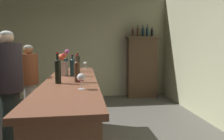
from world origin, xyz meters
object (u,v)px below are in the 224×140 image
Objects in this scene: wine_bottle_chardonnay at (73,66)px; patron_in_navy at (10,87)px; bar_counter at (72,120)px; wine_bottle_syrah at (78,63)px; display_cabinet at (142,66)px; cheese_plate at (64,70)px; display_bottle_left at (133,32)px; display_bottle_center at (143,32)px; display_bottle_right at (152,32)px; wine_bottle_pinot at (58,70)px; wine_bottle_rose at (77,70)px; wine_glass_front at (85,64)px; display_bottle_midleft at (138,32)px; flower_arrangement at (63,64)px; display_bottle_midright at (147,31)px; wine_glass_mid at (81,78)px; wine_bottle_riesling at (66,64)px; patron_in_grey at (30,80)px.

wine_bottle_chardonnay is 0.92m from patron_in_navy.
wine_bottle_syrah is (0.06, 0.78, 0.68)m from bar_counter.
wine_bottle_syrah is at bearing 85.74° from bar_counter.
wine_bottle_chardonnay is (-1.82, -2.92, 0.30)m from display_cabinet.
wine_bottle_syrah is at bearing -37.64° from cheese_plate.
display_bottle_left is at bearing 62.26° from wine_bottle_chardonnay.
display_bottle_left is 0.29m from display_bottle_center.
cheese_plate is 3.29m from display_bottle_right.
wine_bottle_chardonnay is 0.50m from wine_bottle_syrah.
wine_bottle_pinot is at bearing -87.80° from cheese_plate.
wine_bottle_rose reaches higher than wine_glass_front.
display_bottle_midleft is (1.81, 3.48, 0.66)m from wine_bottle_pinot.
wine_bottle_chardonnay is 0.85× the size of wine_bottle_pinot.
wine_bottle_chardonnay is 0.80× the size of flower_arrangement.
display_bottle_midright is (1.96, 2.92, 0.69)m from wine_bottle_chardonnay.
patron_in_navy reaches higher than wine_bottle_pinot.
display_bottle_midright is at bearing 58.51° from bar_counter.
display_bottle_left is at bearing 66.90° from wine_bottle_rose.
display_bottle_right reaches higher than display_cabinet.
display_bottle_center reaches higher than display_bottle_midleft.
cheese_plate is (-0.31, 1.58, -0.10)m from wine_glass_mid.
wine_bottle_syrah is at bearing 91.29° from wine_bottle_rose.
display_bottle_left is 0.81× the size of display_bottle_midright.
display_bottle_left reaches higher than wine_glass_mid.
wine_glass_front is 0.47× the size of display_bottle_left.
wine_glass_mid is 0.49× the size of display_bottle_center.
display_bottle_left is at bearing 64.38° from wine_bottle_pinot.
wine_glass_front is at bearing -124.39° from display_bottle_left.
display_bottle_midleft reaches higher than wine_bottle_chardonnay.
wine_bottle_pinot reaches higher than wine_bottle_rose.
display_bottle_left is 0.88× the size of display_bottle_midleft.
display_bottle_left reaches higher than wine_bottle_pinot.
wine_bottle_chardonnay is at bearing 89.49° from bar_counter.
bar_counter is 0.75m from wine_bottle_pinot.
wine_bottle_pinot is at bearing -119.39° from display_bottle_center.
wine_bottle_syrah is 1.00m from wine_bottle_rose.
wine_bottle_rose is at bearing -118.82° from display_bottle_midright.
display_bottle_midleft reaches higher than wine_bottle_pinot.
bar_counter is 1.38m from wine_glass_front.
wine_bottle_chardonnay is 0.91m from wine_glass_mid.
cheese_plate is 3.02m from display_bottle_midleft.
display_bottle_right is at bearing 0.00° from display_bottle_center.
display_bottle_left is at bearing 56.07° from wine_bottle_riesling.
display_bottle_midright is (1.96, 3.20, 1.36)m from bar_counter.
wine_bottle_rose is at bearing -116.95° from display_cabinet.
wine_glass_mid is (0.05, -0.40, -0.03)m from wine_bottle_rose.
wine_glass_front is (0.10, 1.43, -0.05)m from wine_bottle_rose.
patron_in_navy is at bearing -31.03° from patron_in_grey.
bar_counter is 1.57× the size of display_cabinet.
wine_bottle_syrah is 0.45m from wine_glass_front.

